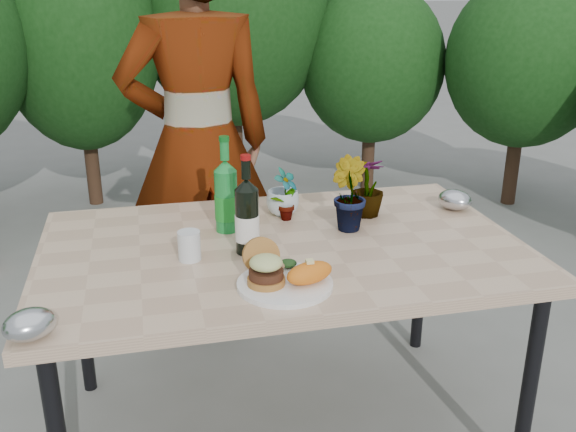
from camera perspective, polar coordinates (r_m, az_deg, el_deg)
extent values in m
plane|color=slate|center=(2.55, -0.43, -18.23)|extent=(80.00, 80.00, 0.00)
cube|color=tan|center=(2.16, -0.48, -2.99)|extent=(1.60, 1.00, 0.04)
cylinder|color=black|center=(2.27, 20.67, -14.01)|extent=(0.05, 0.05, 0.71)
cylinder|color=black|center=(2.68, -17.91, -8.11)|extent=(0.05, 0.05, 0.71)
cylinder|color=black|center=(2.90, 11.73, -5.19)|extent=(0.05, 0.05, 0.71)
cylinder|color=#382316|center=(4.95, -16.89, 3.43)|extent=(0.10, 0.10, 0.42)
ellipsoid|color=#1A4316|center=(4.76, -18.17, 15.06)|extent=(1.12, 1.12, 1.59)
cylinder|color=#382316|center=(5.17, -4.56, 5.44)|extent=(0.10, 0.10, 0.50)
ellipsoid|color=#1A4316|center=(5.00, -4.93, 17.64)|extent=(1.44, 1.44, 1.69)
cylinder|color=#382316|center=(5.14, 7.09, 4.59)|extent=(0.10, 0.10, 0.38)
ellipsoid|color=#1A4316|center=(4.99, 7.49, 13.31)|extent=(1.09, 1.09, 1.19)
cylinder|color=#382316|center=(5.01, 19.21, 3.50)|extent=(0.10, 0.10, 0.44)
ellipsoid|color=#1A4316|center=(4.85, 20.37, 12.83)|extent=(1.10, 1.10, 1.21)
cylinder|color=white|center=(1.87, -0.28, -6.09)|extent=(0.28, 0.28, 0.01)
cylinder|color=#B7722D|center=(1.85, -1.95, -5.78)|extent=(0.11, 0.11, 0.02)
cylinder|color=#472314|center=(1.84, -1.96, -5.15)|extent=(0.10, 0.10, 0.02)
ellipsoid|color=beige|center=(1.82, -1.97, -4.17)|extent=(0.10, 0.10, 0.04)
cylinder|color=#B7722D|center=(1.90, -2.41, -3.54)|extent=(0.11, 0.06, 0.11)
ellipsoid|color=orange|center=(1.85, 1.92, -5.07)|extent=(0.17, 0.12, 0.06)
ellipsoid|color=olive|center=(1.94, -0.87, -4.41)|extent=(0.04, 0.04, 0.02)
ellipsoid|color=#193814|center=(1.95, -0.04, -4.24)|extent=(0.06, 0.04, 0.03)
cylinder|color=black|center=(2.06, -3.65, -0.48)|extent=(0.08, 0.08, 0.21)
cylinder|color=white|center=(2.07, -3.64, -1.03)|extent=(0.08, 0.08, 0.09)
cone|color=black|center=(2.02, -3.73, 2.84)|extent=(0.08, 0.08, 0.04)
cylinder|color=black|center=(2.00, -3.77, 4.17)|extent=(0.03, 0.03, 0.06)
cylinder|color=maroon|center=(1.99, -3.79, 5.23)|extent=(0.03, 0.03, 0.02)
cylinder|color=#178030|center=(2.24, -5.51, 1.33)|extent=(0.08, 0.08, 0.22)
cylinder|color=#198C26|center=(2.25, -5.49, 0.81)|extent=(0.08, 0.08, 0.09)
cone|color=#178030|center=(2.20, -5.63, 4.50)|extent=(0.08, 0.08, 0.04)
cylinder|color=#178030|center=(2.19, -5.67, 5.81)|extent=(0.03, 0.03, 0.07)
cylinder|color=#0C5919|center=(2.18, -5.71, 6.85)|extent=(0.04, 0.04, 0.02)
cylinder|color=silver|center=(2.05, -8.77, -2.63)|extent=(0.07, 0.07, 0.09)
imported|color=#205A1F|center=(2.33, -0.20, 1.92)|extent=(0.12, 0.12, 0.20)
imported|color=#1D501B|center=(2.25, 5.33, 1.97)|extent=(0.15, 0.17, 0.26)
imported|color=#21531C|center=(2.40, 7.11, 2.57)|extent=(0.14, 0.14, 0.22)
imported|color=silver|center=(2.40, -0.47, 1.18)|extent=(0.15, 0.15, 0.10)
ellipsoid|color=#B8BBBF|center=(1.73, -21.99, -8.93)|extent=(0.17, 0.16, 0.08)
ellipsoid|color=#B8BAC0|center=(2.54, 14.61, 1.40)|extent=(0.16, 0.17, 0.08)
imported|color=#99674C|center=(2.80, -8.01, 6.29)|extent=(0.70, 0.50, 1.82)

